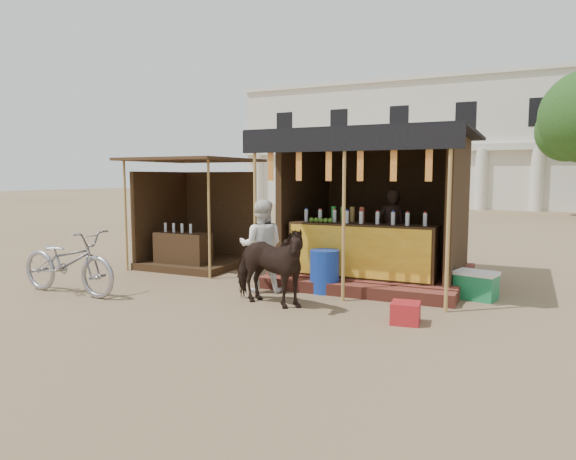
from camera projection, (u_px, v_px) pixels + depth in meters
The scene contains 10 objects.
ground at pixel (240, 317), 7.29m from camera, with size 120.00×120.00×0.00m, color #846B4C.
main_stall at pixel (375, 228), 9.77m from camera, with size 3.60×3.61×2.78m.
secondary_stall at pixel (191, 228), 11.45m from camera, with size 2.40×2.40×2.38m.
cow at pixel (268, 266), 7.89m from camera, with size 0.67×1.48×1.25m, color black.
motorbike at pixel (68, 262), 8.69m from camera, with size 0.73×2.10×1.10m, color #94939B.
bystander at pixel (261, 246), 8.86m from camera, with size 0.78×0.61×1.60m, color white.
blue_barrel at pixel (325, 271), 8.83m from camera, with size 0.51×0.51×0.74m, color #1538A4.
red_crate at pixel (405, 313), 6.99m from camera, with size 0.38×0.37×0.29m, color #A71B20.
cooler at pixel (476, 285), 8.37m from camera, with size 0.73×0.58×0.46m.
background_building at pixel (440, 147), 34.66m from camera, with size 26.00×7.45×8.18m.
Camera 1 is at (3.65, -6.15, 2.00)m, focal length 32.00 mm.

